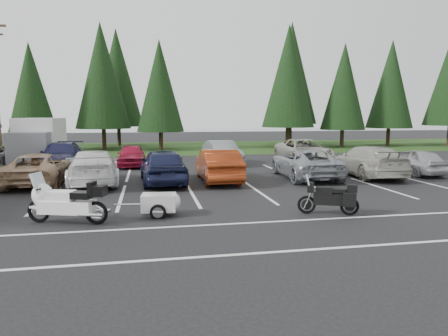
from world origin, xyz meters
TOP-DOWN VIEW (x-y plane):
  - ground at (0.00, 0.00)m, footprint 120.00×120.00m
  - grass_strip at (0.00, 24.00)m, footprint 80.00×16.00m
  - lake_water at (4.00, 55.00)m, footprint 70.00×50.00m
  - box_truck at (-8.00, 12.50)m, footprint 2.40×5.60m
  - stall_markings at (0.00, 2.00)m, footprint 32.00×16.00m
  - conifer_3 at (-10.50, 21.40)m, footprint 3.87×3.87m
  - conifer_4 at (-5.00, 22.90)m, footprint 4.80×4.80m
  - conifer_5 at (0.00, 21.60)m, footprint 4.14×4.14m
  - conifer_6 at (12.00, 22.10)m, footprint 4.93×4.93m
  - conifer_7 at (17.50, 21.80)m, footprint 4.27×4.27m
  - conifer_8 at (23.00, 22.60)m, footprint 4.53×4.53m
  - conifer_back_b at (-4.00, 27.50)m, footprint 4.97×4.97m
  - conifer_back_c at (14.00, 26.80)m, footprint 5.50×5.50m
  - car_near_2 at (-6.00, 4.63)m, footprint 2.43×5.09m
  - car_near_3 at (-3.60, 4.24)m, footprint 2.65×5.46m
  - car_near_4 at (-0.52, 3.84)m, footprint 2.15×4.83m
  - car_near_5 at (2.02, 3.87)m, footprint 1.63×4.63m
  - car_near_6 at (6.45, 4.13)m, footprint 2.66×5.33m
  - car_near_7 at (9.75, 4.01)m, footprint 2.51×5.49m
  - car_near_8 at (12.56, 4.24)m, footprint 1.75×4.01m
  - car_far_1 at (-6.09, 10.06)m, footprint 2.19×5.21m
  - car_far_2 at (-2.16, 10.41)m, footprint 1.63×3.92m
  - car_far_3 at (3.45, 10.38)m, footprint 2.01×4.61m
  - car_far_4 at (8.89, 10.35)m, footprint 2.58×5.53m
  - touring_motorcycle at (-3.48, -2.56)m, footprint 2.80×1.61m
  - cargo_trailer at (-0.88, -2.15)m, footprint 1.58×1.00m
  - adventure_motorcycle at (4.30, -2.98)m, footprint 2.19×1.42m

SIDE VIEW (x-z plane):
  - ground at x=0.00m, z-range 0.00..0.00m
  - lake_water at x=4.00m, z-range -0.01..0.01m
  - stall_markings at x=0.00m, z-range 0.00..0.01m
  - grass_strip at x=0.00m, z-range 0.00..0.01m
  - cargo_trailer at x=-0.88m, z-range 0.00..0.69m
  - adventure_motorcycle at x=4.30m, z-range 0.00..1.26m
  - car_far_2 at x=-2.16m, z-range 0.00..1.33m
  - car_near_8 at x=12.56m, z-range 0.00..1.35m
  - car_near_2 at x=-6.00m, z-range 0.00..1.40m
  - car_near_6 at x=6.45m, z-range 0.00..1.45m
  - car_far_3 at x=3.45m, z-range 0.00..1.47m
  - touring_motorcycle at x=-3.48m, z-range 0.00..1.48m
  - car_far_1 at x=-6.09m, z-range 0.00..1.50m
  - car_near_5 at x=2.02m, z-range 0.00..1.52m
  - car_near_3 at x=-3.60m, z-range 0.00..1.53m
  - car_far_4 at x=8.89m, z-range 0.00..1.53m
  - car_near_7 at x=9.75m, z-range 0.00..1.56m
  - car_near_4 at x=-0.52m, z-range 0.00..1.61m
  - box_truck at x=-8.00m, z-range 0.00..2.90m
  - conifer_3 at x=-10.50m, z-range 0.76..9.78m
  - conifer_5 at x=0.00m, z-range 0.81..10.45m
  - conifer_7 at x=17.50m, z-range 0.84..10.78m
  - conifer_8 at x=23.00m, z-range 0.89..11.45m
  - conifer_4 at x=-5.00m, z-range 0.95..12.12m
  - conifer_6 at x=12.00m, z-range 0.97..12.45m
  - conifer_back_b at x=-4.00m, z-range 0.98..12.56m
  - conifer_back_c at x=14.00m, z-range 1.09..13.90m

